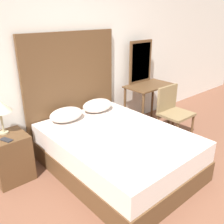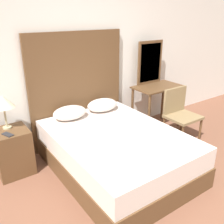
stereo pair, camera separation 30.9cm
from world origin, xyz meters
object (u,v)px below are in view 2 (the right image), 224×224
object	(u,v)px
vanity_desk	(157,94)
chair	(179,111)
bed	(116,151)
nightstand	(13,151)
phone_on_bed	(114,126)
table_lamp	(3,102)
phone_on_nightstand	(8,134)

from	to	relation	value
vanity_desk	chair	xyz separation A→B (m)	(-0.02, -0.53, -0.13)
bed	chair	size ratio (longest dim) A/B	2.31
vanity_desk	chair	distance (m)	0.55
chair	nightstand	bearing A→B (deg)	166.39
phone_on_bed	chair	bearing A→B (deg)	-1.94
table_lamp	chair	xyz separation A→B (m)	(2.42, -0.67, -0.45)
table_lamp	phone_on_nightstand	bearing A→B (deg)	-102.16
table_lamp	chair	bearing A→B (deg)	-15.50
table_lamp	phone_on_nightstand	size ratio (longest dim) A/B	2.59
phone_on_bed	chair	size ratio (longest dim) A/B	0.20
phone_on_bed	vanity_desk	distance (m)	1.36
phone_on_bed	nightstand	xyz separation A→B (m)	(-1.18, 0.54, -0.24)
nightstand	phone_on_nightstand	distance (m)	0.32
nightstand	phone_on_bed	bearing A→B (deg)	-24.70
nightstand	vanity_desk	distance (m)	2.47
table_lamp	phone_on_bed	bearing A→B (deg)	-28.00
vanity_desk	bed	bearing A→B (deg)	-154.13
nightstand	phone_on_nightstand	size ratio (longest dim) A/B	3.55
vanity_desk	chair	bearing A→B (deg)	-92.59
bed	chair	bearing A→B (deg)	5.18
phone_on_nightstand	chair	distance (m)	2.51
nightstand	chair	size ratio (longest dim) A/B	0.70
phone_on_bed	nightstand	size ratio (longest dim) A/B	0.28
phone_on_bed	table_lamp	size ratio (longest dim) A/B	0.38
nightstand	table_lamp	distance (m)	0.64
table_lamp	vanity_desk	distance (m)	2.47
bed	nightstand	bearing A→B (deg)	147.44
bed	phone_on_bed	xyz separation A→B (m)	(0.08, 0.16, 0.27)
phone_on_bed	chair	distance (m)	1.24
phone_on_nightstand	vanity_desk	xyz separation A→B (m)	(2.49, 0.05, 0.02)
nightstand	chair	distance (m)	2.50
bed	phone_on_nightstand	xyz separation A→B (m)	(-1.15, 0.60, 0.33)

